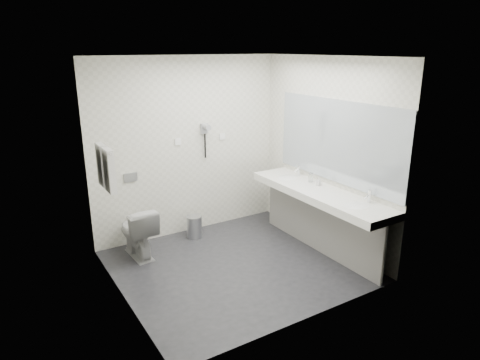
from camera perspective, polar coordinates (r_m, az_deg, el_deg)
floor at (r=5.44m, az=-0.52°, el=-11.29°), size 2.80×2.80×0.00m
ceiling at (r=4.77m, az=-0.61°, el=16.09°), size 2.80×2.80×0.00m
wall_back at (r=6.08m, az=-6.95°, el=4.32°), size 2.80×0.00×2.80m
wall_front at (r=3.96m, az=9.25°, el=-2.88°), size 2.80×0.00×2.80m
wall_left at (r=4.43m, az=-16.23°, el=-1.16°), size 0.00×2.60×2.60m
wall_right at (r=5.79m, az=11.40°, el=3.46°), size 0.00×2.60×2.60m
vanity_counter at (r=5.59m, az=10.45°, el=-1.79°), size 0.55×2.20×0.10m
vanity_panel at (r=5.76m, az=10.40°, el=-5.74°), size 0.03×2.15×0.75m
vanity_post_near at (r=5.14m, az=18.50°, el=-9.35°), size 0.06×0.06×0.75m
vanity_post_far at (r=6.52m, az=4.51°, el=-2.71°), size 0.06×0.06×0.75m
mirror at (r=5.59m, az=12.80°, el=4.99°), size 0.02×2.20×1.05m
basin_near at (r=5.15m, az=15.29°, el=-3.40°), size 0.40×0.31×0.05m
basin_far at (r=6.05m, az=6.37°, el=0.22°), size 0.40×0.31×0.05m
faucet_near at (r=5.26m, az=16.83°, el=-2.06°), size 0.04×0.04×0.15m
faucet_far at (r=6.14m, az=7.83°, el=1.30°), size 0.04×0.04×0.15m
soap_bottle_a at (r=5.73m, az=10.40°, el=-0.21°), size 0.06×0.06×0.11m
glass_left at (r=5.87m, az=9.41°, el=0.32°), size 0.07×0.07×0.12m
toilet at (r=5.69m, az=-13.51°, el=-6.67°), size 0.41×0.68×0.68m
flush_plate at (r=5.85m, az=-14.34°, el=0.34°), size 0.18×0.02×0.12m
pedal_bin at (r=6.16m, az=-6.09°, el=-6.24°), size 0.29×0.29×0.30m
bin_lid at (r=6.09m, az=-6.14°, el=-4.87°), size 0.22×0.22×0.02m
towel_rail at (r=4.88m, az=-17.77°, el=4.04°), size 0.02×0.62×0.02m
towel_near at (r=4.80m, az=-16.99°, el=1.19°), size 0.07×0.24×0.48m
towel_far at (r=5.07m, az=-17.83°, el=1.93°), size 0.07×0.24×0.48m
dryer_cradle at (r=6.11m, az=-4.78°, el=6.85°), size 0.10×0.04×0.14m
dryer_barrel at (r=6.04m, az=-4.48°, el=7.03°), size 0.08×0.14×0.08m
dryer_cord at (r=6.14m, az=-4.65°, el=4.54°), size 0.02×0.02×0.35m
switch_plate_a at (r=5.98m, az=-8.24°, el=5.05°), size 0.09×0.02×0.09m
switch_plate_b at (r=6.29m, az=-2.37°, el=5.81°), size 0.09×0.02×0.09m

